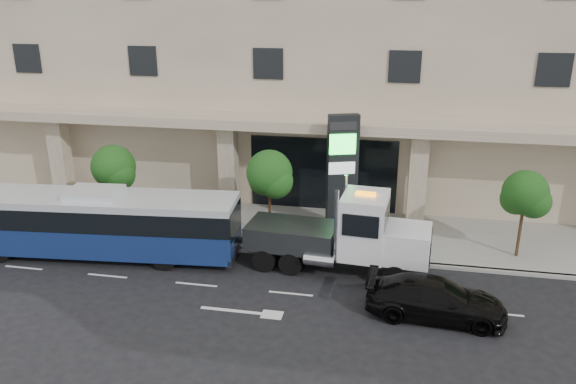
# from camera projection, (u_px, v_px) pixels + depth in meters

# --- Properties ---
(ground) EXTENTS (120.00, 120.00, 0.00)m
(ground) POSITION_uv_depth(u_px,v_px,m) (297.00, 276.00, 23.97)
(ground) COLOR black
(ground) RESTS_ON ground
(sidewalk) EXTENTS (120.00, 6.00, 0.15)m
(sidewalk) POSITION_uv_depth(u_px,v_px,m) (314.00, 230.00, 28.58)
(sidewalk) COLOR gray
(sidewalk) RESTS_ON ground
(curb) EXTENTS (120.00, 0.30, 0.15)m
(curb) POSITION_uv_depth(u_px,v_px,m) (305.00, 255.00, 25.80)
(curb) COLOR gray
(curb) RESTS_ON ground
(convention_center) EXTENTS (60.00, 17.60, 20.00)m
(convention_center) POSITION_uv_depth(u_px,v_px,m) (341.00, 19.00, 34.98)
(convention_center) COLOR tan
(convention_center) RESTS_ON ground
(tree_left) EXTENTS (2.27, 2.20, 4.22)m
(tree_left) POSITION_uv_depth(u_px,v_px,m) (114.00, 170.00, 28.07)
(tree_left) COLOR #422B19
(tree_left) RESTS_ON sidewalk
(tree_mid) EXTENTS (2.28, 2.20, 4.38)m
(tree_mid) POSITION_uv_depth(u_px,v_px,m) (270.00, 176.00, 26.58)
(tree_mid) COLOR #422B19
(tree_mid) RESTS_ON sidewalk
(tree_right) EXTENTS (2.10, 2.00, 4.04)m
(tree_right) POSITION_uv_depth(u_px,v_px,m) (526.00, 196.00, 24.59)
(tree_right) COLOR #422B19
(tree_right) RESTS_ON sidewalk
(city_bus) EXTENTS (12.94, 3.81, 3.23)m
(city_bus) POSITION_uv_depth(u_px,v_px,m) (98.00, 222.00, 25.41)
(city_bus) COLOR black
(city_bus) RESTS_ON ground
(tow_truck) EXTENTS (8.92, 2.79, 4.05)m
(tow_truck) POSITION_uv_depth(u_px,v_px,m) (345.00, 236.00, 23.93)
(tow_truck) COLOR #2D3033
(tow_truck) RESTS_ON ground
(black_sedan) EXTENTS (5.24, 2.39, 1.49)m
(black_sedan) POSITION_uv_depth(u_px,v_px,m) (436.00, 299.00, 20.72)
(black_sedan) COLOR black
(black_sedan) RESTS_ON ground
(signage_pylon) EXTENTS (1.56, 0.98, 5.92)m
(signage_pylon) POSITION_uv_depth(u_px,v_px,m) (342.00, 173.00, 27.36)
(signage_pylon) COLOR black
(signage_pylon) RESTS_ON sidewalk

